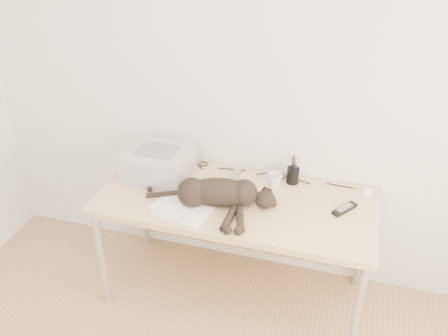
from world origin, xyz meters
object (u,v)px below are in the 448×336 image
(desk, at_px, (240,209))
(printer, at_px, (158,163))
(mug, at_px, (274,180))
(cat, at_px, (216,194))
(pen_cup, at_px, (293,175))
(mouse, at_px, (368,190))

(desk, relative_size, printer, 4.08)
(mug, bearing_deg, cat, -134.88)
(printer, xyz_separation_m, mug, (0.71, 0.08, -0.05))
(printer, bearing_deg, pen_cup, 10.58)
(desk, height_order, pen_cup, pen_cup)
(desk, bearing_deg, pen_cup, 32.32)
(desk, xyz_separation_m, cat, (-0.09, -0.17, 0.21))
(mug, xyz_separation_m, pen_cup, (0.10, 0.07, 0.01))
(printer, distance_m, cat, 0.47)
(desk, height_order, printer, printer)
(desk, distance_m, pen_cup, 0.38)
(mouse, bearing_deg, mug, -156.27)
(printer, relative_size, pen_cup, 2.07)
(desk, relative_size, mug, 17.77)
(printer, distance_m, mouse, 1.26)
(printer, relative_size, mug, 4.35)
(mouse, bearing_deg, printer, -157.82)
(cat, bearing_deg, mouse, 14.18)
(pen_cup, bearing_deg, mug, -144.16)
(printer, height_order, cat, printer)
(mug, bearing_deg, printer, -173.55)
(cat, height_order, mug, cat)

